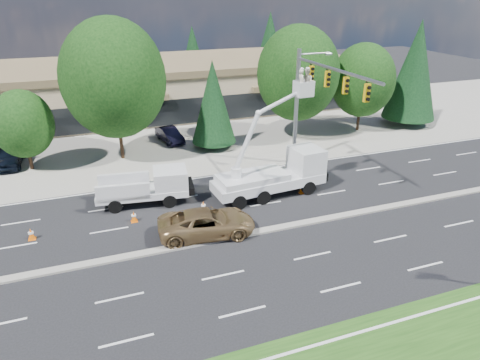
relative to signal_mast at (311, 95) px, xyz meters
name	(u,v)px	position (x,y,z in m)	size (l,w,h in m)	color
ground	(206,242)	(-10.03, -7.04, -6.06)	(140.00, 140.00, 0.00)	black
concrete_apron	(150,136)	(-10.03, 12.96, -6.05)	(140.00, 22.00, 0.01)	gray
road_median	(206,242)	(-10.03, -7.04, -6.00)	(120.00, 0.55, 0.12)	gray
strip_mall	(134,87)	(-10.03, 22.93, -3.23)	(50.40, 15.40, 5.50)	#C6AE87
tree_front_c	(23,124)	(-20.03, 7.96, -2.38)	(4.53, 4.53, 6.28)	#332114
tree_front_d	(114,79)	(-13.03, 7.96, 0.54)	(8.12, 8.12, 11.27)	#332114
tree_front_e	(213,102)	(-5.03, 7.96, -1.95)	(3.88, 3.88, 7.65)	#332114
tree_front_f	(298,74)	(2.97, 7.96, -0.02)	(7.43, 7.43, 10.30)	#332114
tree_front_g	(363,80)	(9.97, 7.96, -1.09)	(6.12, 6.12, 8.49)	#332114
tree_front_h	(415,70)	(15.97, 7.96, -0.48)	(5.28, 5.28, 10.40)	#332114
tree_back_b	(90,54)	(-14.03, 34.96, -0.99)	(4.79, 4.79, 9.44)	#332114
tree_back_c	(193,54)	(-0.03, 34.96, -1.59)	(4.22, 4.22, 8.32)	#332114
tree_back_d	(270,44)	(11.97, 34.96, -0.70)	(5.06, 5.06, 9.98)	#332114
signal_mast	(311,95)	(0.00, 0.00, 0.00)	(2.76, 10.16, 9.00)	gray
utility_pickup	(149,190)	(-12.16, -1.01, -5.13)	(6.09, 2.90, 2.25)	silver
bucket_truck	(279,168)	(-3.55, -2.56, -4.21)	(7.95, 3.05, 8.48)	silver
traffic_cone_a	(31,234)	(-19.22, -3.35, -5.72)	(0.40, 0.40, 0.70)	#EC6307
traffic_cone_b	(134,217)	(-13.50, -3.26, -5.72)	(0.40, 0.40, 0.70)	#EC6307
traffic_cone_c	(203,206)	(-9.16, -3.41, -5.72)	(0.40, 0.40, 0.70)	#EC6307
traffic_cone_d	(302,189)	(-2.02, -3.19, -5.72)	(0.40, 0.40, 0.70)	#EC6307
minivan	(207,223)	(-9.72, -6.25, -5.29)	(2.56, 5.54, 1.54)	#977649
parked_car_west	(9,155)	(-21.71, 9.50, -5.25)	(1.91, 4.75, 1.62)	black
parked_car_east	(170,135)	(-8.48, 10.79, -5.39)	(1.41, 4.04, 1.33)	black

